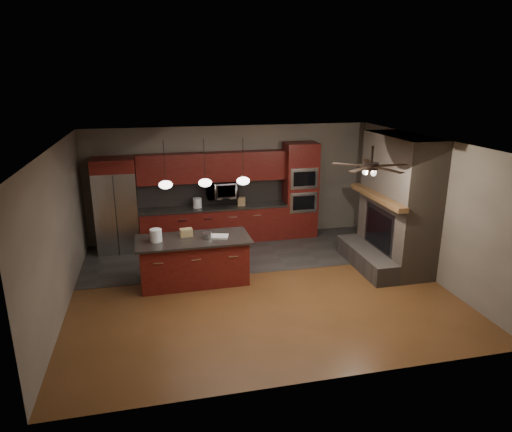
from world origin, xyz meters
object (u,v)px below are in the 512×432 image
object	(u,v)px
counter_box	(242,201)
oven_tower	(300,190)
microwave	(222,190)
white_bucket	(156,235)
paint_can	(208,235)
paint_tray	(219,236)
counter_bucket	(197,203)
kitchen_island	(194,260)
cardboard_box	(186,232)
refrigerator	(117,206)

from	to	relation	value
counter_box	oven_tower	bearing A→B (deg)	14.44
microwave	white_bucket	bearing A→B (deg)	-125.41
microwave	paint_can	world-z (taller)	microwave
oven_tower	paint_tray	world-z (taller)	oven_tower
paint_can	counter_bucket	distance (m)	2.27
kitchen_island	counter_box	bearing A→B (deg)	56.69
paint_tray	cardboard_box	size ratio (longest dim) A/B	1.50
kitchen_island	paint_can	xyz separation A→B (m)	(0.28, -0.05, 0.51)
kitchen_island	cardboard_box	xyz separation A→B (m)	(-0.12, 0.17, 0.53)
kitchen_island	refrigerator	bearing A→B (deg)	124.93
oven_tower	kitchen_island	world-z (taller)	oven_tower
cardboard_box	paint_can	bearing A→B (deg)	-34.50
cardboard_box	microwave	bearing A→B (deg)	58.28
kitchen_island	counter_box	distance (m)	2.63
oven_tower	cardboard_box	xyz separation A→B (m)	(-3.01, -2.05, -0.20)
paint_can	oven_tower	bearing A→B (deg)	40.92
refrigerator	paint_can	distance (m)	2.85
paint_tray	cardboard_box	bearing A→B (deg)	176.90
cardboard_box	counter_box	size ratio (longest dim) A/B	1.16
microwave	paint_tray	distance (m)	2.38
cardboard_box	oven_tower	bearing A→B (deg)	28.68
oven_tower	white_bucket	distance (m)	4.23
cardboard_box	counter_bucket	bearing A→B (deg)	72.62
refrigerator	counter_box	xyz separation A→B (m)	(2.93, 0.03, -0.09)
refrigerator	paint_tray	xyz separation A→B (m)	(2.04, -2.18, -0.15)
paint_tray	white_bucket	bearing A→B (deg)	-166.11
refrigerator	paint_can	xyz separation A→B (m)	(1.82, -2.19, -0.11)
cardboard_box	counter_box	distance (m)	2.51
counter_bucket	refrigerator	bearing A→B (deg)	-177.50
kitchen_island	white_bucket	bearing A→B (deg)	179.20
kitchen_island	paint_tray	xyz separation A→B (m)	(0.50, -0.04, 0.47)
refrigerator	counter_box	distance (m)	2.93
white_bucket	counter_bucket	size ratio (longest dim) A/B	1.03
oven_tower	counter_box	bearing A→B (deg)	-178.38
paint_can	counter_bucket	xyz separation A→B (m)	(0.04, 2.27, 0.04)
kitchen_island	counter_box	world-z (taller)	counter_box
microwave	counter_box	distance (m)	0.56
oven_tower	microwave	size ratio (longest dim) A/B	3.25
counter_bucket	microwave	bearing A→B (deg)	4.73
microwave	refrigerator	distance (m)	2.47
microwave	cardboard_box	xyz separation A→B (m)	(-1.03, -2.10, -0.31)
white_bucket	paint_tray	xyz separation A→B (m)	(1.20, -0.04, -0.10)
counter_bucket	white_bucket	bearing A→B (deg)	-114.49
paint_tray	cardboard_box	distance (m)	0.65
cardboard_box	counter_box	world-z (taller)	counter_box
microwave	paint_can	distance (m)	2.43
kitchen_island	cardboard_box	bearing A→B (deg)	123.54
paint_can	paint_tray	distance (m)	0.22
microwave	refrigerator	bearing A→B (deg)	-176.95
oven_tower	white_bucket	world-z (taller)	oven_tower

